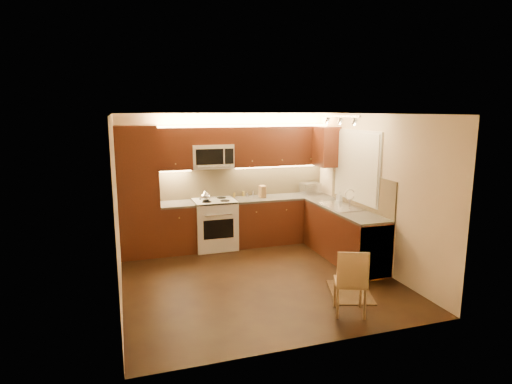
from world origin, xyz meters
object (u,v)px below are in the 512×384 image
object	(u,v)px
stove	(215,224)
dining_chair	(350,281)
soap_bottle	(339,197)
kettle	(205,196)
sink	(341,202)
microwave	(212,156)
knife_block	(262,192)
toaster_oven	(310,188)

from	to	relation	value
stove	dining_chair	distance (m)	3.29
soap_bottle	dining_chair	xyz separation A→B (m)	(-1.11, -2.34, -0.56)
stove	dining_chair	world-z (taller)	stove
kettle	stove	bearing A→B (deg)	28.39
sink	kettle	world-z (taller)	kettle
kettle	soap_bottle	xyz separation A→B (m)	(2.35, -0.68, -0.04)
stove	kettle	xyz separation A→B (m)	(-0.18, -0.08, 0.57)
stove	microwave	distance (m)	1.27
stove	sink	xyz separation A→B (m)	(2.00, -1.12, 0.52)
microwave	dining_chair	world-z (taller)	microwave
kettle	soap_bottle	distance (m)	2.45
microwave	kettle	size ratio (longest dim) A/B	3.45
sink	knife_block	world-z (taller)	knife_block
toaster_oven	sink	bearing A→B (deg)	-97.47
stove	soap_bottle	distance (m)	2.36
dining_chair	microwave	bearing A→B (deg)	130.52
stove	knife_block	xyz separation A→B (m)	(0.96, 0.05, 0.56)
sink	knife_block	size ratio (longest dim) A/B	3.74
sink	soap_bottle	bearing A→B (deg)	64.65
sink	microwave	bearing A→B (deg)	147.79
sink	toaster_oven	bearing A→B (deg)	90.37
soap_bottle	sink	bearing A→B (deg)	-130.51
sink	dining_chair	bearing A→B (deg)	-115.26
stove	dining_chair	size ratio (longest dim) A/B	1.06
stove	kettle	distance (m)	0.60
sink	knife_block	bearing A→B (deg)	131.71
microwave	sink	bearing A→B (deg)	-32.21
stove	microwave	size ratio (longest dim) A/B	1.21
toaster_oven	stove	bearing A→B (deg)	175.40
kettle	toaster_oven	bearing A→B (deg)	9.29
kettle	toaster_oven	size ratio (longest dim) A/B	0.60
kettle	soap_bottle	bearing A→B (deg)	-12.03
knife_block	soap_bottle	xyz separation A→B (m)	(1.21, -0.81, -0.02)
microwave	toaster_oven	distance (m)	2.11
toaster_oven	soap_bottle	world-z (taller)	toaster_oven
toaster_oven	soap_bottle	xyz separation A→B (m)	(0.18, -0.88, -0.02)
microwave	toaster_oven	bearing A→B (deg)	-0.64
microwave	soap_bottle	size ratio (longest dim) A/B	4.12
toaster_oven	microwave	bearing A→B (deg)	171.53
sink	dining_chair	distance (m)	2.26
soap_bottle	toaster_oven	bearing A→B (deg)	86.35
dining_chair	knife_block	bearing A→B (deg)	114.31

